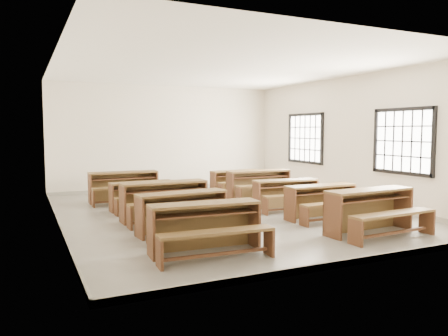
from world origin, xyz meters
name	(u,v)px	position (x,y,z in m)	size (l,w,h in m)	color
room	(228,116)	(0.09, 0.00, 2.14)	(8.50, 8.50, 3.20)	gray
desk_set_0	(206,224)	(-1.62, -2.83, 0.44)	(1.73, 0.96, 0.76)	brown
desk_set_1	(183,210)	(-1.50, -1.52, 0.43)	(1.73, 1.02, 0.74)	brown
desk_set_2	(165,198)	(-1.45, -0.27, 0.46)	(1.79, 0.96, 0.79)	brown
desk_set_3	(143,194)	(-1.58, 1.04, 0.38)	(1.50, 0.83, 0.66)	brown
desk_set_4	(124,184)	(-1.72, 2.38, 0.45)	(1.73, 0.90, 0.78)	brown
desk_set_5	(372,208)	(1.54, -2.92, 0.46)	(1.81, 1.01, 0.79)	brown
desk_set_6	(322,199)	(1.55, -1.51, 0.41)	(1.58, 0.84, 0.71)	brown
desk_set_7	(287,192)	(1.48, -0.28, 0.40)	(1.60, 0.93, 0.69)	brown
desk_set_8	(259,182)	(1.64, 1.29, 0.45)	(1.75, 0.95, 0.77)	brown
desk_set_9	(236,180)	(1.58, 2.56, 0.39)	(1.50, 0.81, 0.67)	brown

